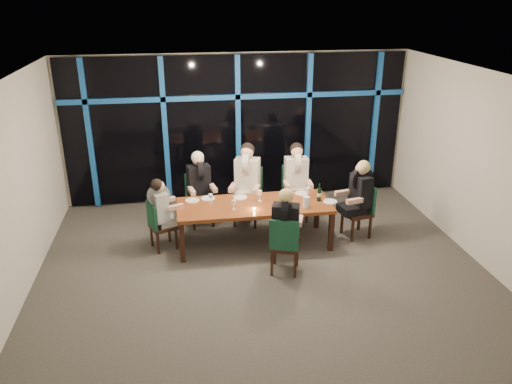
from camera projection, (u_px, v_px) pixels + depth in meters
room at (263, 145)px, 7.22m from camera, size 7.04×7.00×3.02m
window_wall at (238, 126)px, 10.09m from camera, size 6.86×0.43×2.94m
dining_table at (254, 208)px, 8.46m from camera, size 2.60×1.00×0.75m
chair_far_left at (199, 196)px, 9.28m from camera, size 0.53×0.53×0.97m
chair_far_mid at (248, 192)px, 9.34m from camera, size 0.63×0.63×1.06m
chair_far_right at (295, 189)px, 9.53m from camera, size 0.50×0.50×1.03m
chair_end_left at (158, 223)px, 8.36m from camera, size 0.52×0.52×0.86m
chair_end_right at (361, 208)px, 8.82m from camera, size 0.53×0.53×0.97m
chair_near_mid at (285, 243)px, 7.60m from camera, size 0.57×0.57×0.96m
diner_far_left at (199, 178)px, 9.07m from camera, size 0.54×0.65×0.95m
diner_far_mid at (247, 173)px, 9.10m from camera, size 0.65×0.73×1.04m
diner_far_right at (296, 171)px, 9.29m from camera, size 0.53×0.65×1.00m
diner_end_left at (161, 203)px, 8.27m from camera, size 0.59×0.53×0.84m
diner_end_right at (359, 188)px, 8.64m from camera, size 0.65×0.54×0.94m
diner_near_mid at (286, 218)px, 7.53m from camera, size 0.57×0.65×0.93m
plate_far_left at (208, 198)px, 8.64m from camera, size 0.24×0.24×0.01m
plate_far_mid at (240, 197)px, 8.69m from camera, size 0.24×0.24×0.01m
plate_far_right at (302, 193)px, 8.86m from camera, size 0.24×0.24×0.01m
plate_end_left at (192, 200)px, 8.56m from camera, size 0.24×0.24×0.01m
plate_end_right at (329, 202)px, 8.51m from camera, size 0.24×0.24×0.01m
plate_near_mid at (290, 212)px, 8.10m from camera, size 0.24×0.24×0.01m
wine_bottle at (319, 194)px, 8.52m from camera, size 0.07×0.07×0.32m
water_pitcher at (306, 202)px, 8.27m from camera, size 0.12×0.11×0.19m
tea_light at (254, 209)px, 8.21m from camera, size 0.05×0.05×0.03m
wine_glass_a at (234, 203)px, 8.19m from camera, size 0.06×0.06×0.16m
wine_glass_b at (260, 193)px, 8.50m from camera, size 0.08×0.08×0.19m
wine_glass_c at (284, 197)px, 8.35m from camera, size 0.07×0.07×0.19m
wine_glass_d at (211, 197)px, 8.41m from camera, size 0.07×0.07×0.17m
wine_glass_e at (308, 190)px, 8.65m from camera, size 0.07×0.07×0.18m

